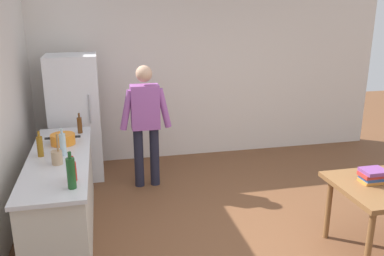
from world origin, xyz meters
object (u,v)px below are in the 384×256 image
at_px(bottle_wine_green, 71,173).
at_px(cooking_pot, 63,139).
at_px(bottle_oil_amber, 40,146).
at_px(refrigerator, 75,118).
at_px(utensil_jar, 57,157).
at_px(bottle_beer_brown, 80,125).
at_px(person, 145,119).
at_px(bottle_sauce_red, 73,171).
at_px(bottle_water_clear, 63,144).
at_px(book_stack, 374,176).

bearing_deg(bottle_wine_green, cooking_pot, 97.67).
bearing_deg(bottle_oil_amber, refrigerator, 79.61).
relative_size(utensil_jar, bottle_beer_brown, 1.23).
relative_size(person, utensil_jar, 5.31).
xyz_separation_m(refrigerator, bottle_sauce_red, (0.09, -2.27, 0.10)).
height_order(refrigerator, bottle_oil_amber, refrigerator).
bearing_deg(bottle_sauce_red, bottle_oil_amber, 117.26).
bearing_deg(bottle_wine_green, refrigerator, 92.10).
distance_m(bottle_wine_green, bottle_water_clear, 0.88).
relative_size(refrigerator, bottle_oil_amber, 6.43).
distance_m(bottle_water_clear, book_stack, 3.23).
height_order(refrigerator, utensil_jar, refrigerator).
xyz_separation_m(bottle_wine_green, book_stack, (2.90, -0.18, -0.23)).
relative_size(cooking_pot, bottle_oil_amber, 1.43).
xyz_separation_m(person, book_stack, (2.04, -2.07, -0.16)).
relative_size(cooking_pot, bottle_wine_green, 1.18).
bearing_deg(bottle_oil_amber, bottle_sauce_red, -62.74).
xyz_separation_m(refrigerator, bottle_beer_brown, (0.10, -0.77, 0.11)).
distance_m(utensil_jar, bottle_water_clear, 0.26).
distance_m(refrigerator, bottle_wine_green, 2.44).
height_order(bottle_beer_brown, bottle_water_clear, bottle_water_clear).
xyz_separation_m(refrigerator, person, (0.95, -0.55, 0.08)).
height_order(bottle_wine_green, bottle_water_clear, bottle_wine_green).
bearing_deg(refrigerator, person, -30.23).
relative_size(cooking_pot, bottle_sauce_red, 1.67).
bearing_deg(book_stack, bottle_sauce_red, 173.17).
xyz_separation_m(bottle_wine_green, bottle_oil_amber, (-0.37, 0.89, -0.03)).
height_order(cooking_pot, bottle_water_clear, bottle_water_clear).
xyz_separation_m(person, bottle_wine_green, (-0.86, -1.88, 0.07)).
distance_m(utensil_jar, bottle_sauce_red, 0.50).
xyz_separation_m(refrigerator, utensil_jar, (-0.09, -1.81, 0.08)).
height_order(bottle_oil_amber, book_stack, bottle_oil_amber).
xyz_separation_m(bottle_oil_amber, bottle_beer_brown, (0.38, 0.77, -0.01)).
xyz_separation_m(utensil_jar, bottle_water_clear, (0.04, 0.25, 0.05)).
distance_m(refrigerator, bottle_sauce_red, 2.28).
bearing_deg(utensil_jar, bottle_beer_brown, 79.92).
bearing_deg(cooking_pot, bottle_wine_green, -82.33).
distance_m(bottle_oil_amber, bottle_water_clear, 0.24).
distance_m(cooking_pot, bottle_sauce_red, 1.11).
bearing_deg(person, bottle_beer_brown, -165.77).
distance_m(person, bottle_wine_green, 2.07).
distance_m(utensil_jar, book_stack, 3.19).
distance_m(bottle_beer_brown, book_stack, 3.44).
height_order(refrigerator, person, refrigerator).
height_order(cooking_pot, utensil_jar, utensil_jar).
height_order(bottle_oil_amber, bottle_water_clear, bottle_water_clear).
distance_m(bottle_oil_amber, bottle_sauce_red, 0.82).
relative_size(bottle_wine_green, bottle_water_clear, 1.13).
height_order(bottle_wine_green, bottle_oil_amber, bottle_wine_green).
distance_m(person, cooking_pot, 1.20).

